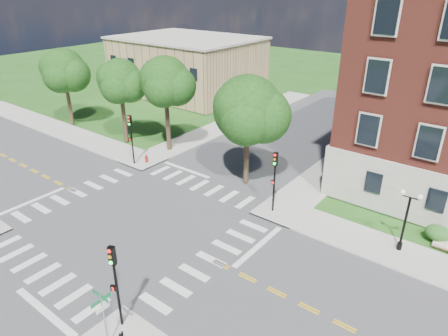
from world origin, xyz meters
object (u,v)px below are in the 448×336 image
Objects in this scene: traffic_signal_nw at (131,133)px; twin_lamp_west at (406,218)px; traffic_signal_ne at (275,174)px; street_sign_pole at (103,310)px; traffic_signal_se at (115,277)px; fire_hydrant at (146,159)px.

twin_lamp_west is at bearing 3.71° from traffic_signal_nw.
traffic_signal_nw is at bearing -176.29° from twin_lamp_west.
traffic_signal_ne is 1.55× the size of street_sign_pole.
traffic_signal_nw is (-14.76, 13.55, 0.00)m from traffic_signal_se.
traffic_signal_se is 14.21m from traffic_signal_ne.
traffic_signal_ne is 1.00× the size of traffic_signal_nw.
traffic_signal_ne is 15.03m from traffic_signal_nw.
street_sign_pole is (15.22, -14.74, -0.88)m from traffic_signal_nw.
twin_lamp_west reaches higher than fire_hydrant.
traffic_signal_nw reaches higher than twin_lamp_west.
twin_lamp_west is at bearing 1.45° from fire_hydrant.
twin_lamp_west is (9.05, 0.90, -0.66)m from traffic_signal_ne.
twin_lamp_west is (9.30, 15.11, -0.66)m from traffic_signal_se.
traffic_signal_nw reaches higher than street_sign_pole.
street_sign_pole is at bearing -47.24° from fire_hydrant.
traffic_signal_nw is 1.55× the size of street_sign_pole.
twin_lamp_west is 5.64× the size of fire_hydrant.
traffic_signal_nw is 24.12m from twin_lamp_west.
traffic_signal_ne and traffic_signal_nw have the same top height.
fire_hydrant is (-14.07, 14.52, -2.72)m from traffic_signal_se.
traffic_signal_ne is at bearing 2.51° from traffic_signal_nw.
twin_lamp_west is 18.54m from street_sign_pole.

